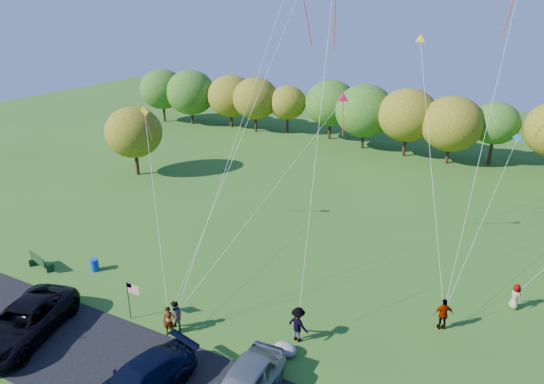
# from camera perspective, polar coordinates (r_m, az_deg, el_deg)

# --- Properties ---
(ground) EXTENTS (140.00, 140.00, 0.00)m
(ground) POSITION_cam_1_polar(r_m,az_deg,el_deg) (26.38, -5.74, -17.12)
(ground) COLOR #2F5E1B
(ground) RESTS_ON ground
(treeline) EXTENTS (74.58, 27.46, 7.79)m
(treeline) POSITION_cam_1_polar(r_m,az_deg,el_deg) (54.99, 17.61, 8.06)
(treeline) COLOR #392515
(treeline) RESTS_ON ground
(minivan_dark) EXTENTS (4.60, 7.02, 1.80)m
(minivan_dark) POSITION_cam_1_polar(r_m,az_deg,el_deg) (28.96, -27.29, -13.50)
(minivan_dark) COLOR black
(minivan_dark) RESTS_ON asphalt_lane
(minivan_navy) EXTENTS (3.36, 5.80, 1.58)m
(minivan_navy) POSITION_cam_1_polar(r_m,az_deg,el_deg) (23.68, -15.23, -20.54)
(minivan_navy) COLOR black
(minivan_navy) RESTS_ON asphalt_lane
(flyer_a) EXTENTS (0.72, 0.64, 1.67)m
(flyer_a) POSITION_cam_1_polar(r_m,az_deg,el_deg) (26.79, -12.04, -14.64)
(flyer_a) COLOR #4C4C59
(flyer_a) RESTS_ON ground
(flyer_b) EXTENTS (0.96, 0.81, 1.77)m
(flyer_b) POSITION_cam_1_polar(r_m,az_deg,el_deg) (26.98, -11.27, -14.15)
(flyer_b) COLOR #4C4C59
(flyer_b) RESTS_ON ground
(flyer_c) EXTENTS (1.39, 0.99, 1.94)m
(flyer_c) POSITION_cam_1_polar(r_m,az_deg,el_deg) (25.82, 3.09, -15.29)
(flyer_c) COLOR #4C4C59
(flyer_c) RESTS_ON ground
(flyer_d) EXTENTS (1.15, 0.89, 1.82)m
(flyer_d) POSITION_cam_1_polar(r_m,az_deg,el_deg) (28.12, 19.53, -13.40)
(flyer_d) COLOR #4C4C59
(flyer_d) RESTS_ON ground
(flyer_e) EXTENTS (0.87, 0.88, 1.54)m
(flyer_e) POSITION_cam_1_polar(r_m,az_deg,el_deg) (31.44, 26.71, -10.92)
(flyer_e) COLOR #4C4C59
(flyer_e) RESTS_ON ground
(park_bench) EXTENTS (2.00, 0.78, 1.12)m
(park_bench) POSITION_cam_1_polar(r_m,az_deg,el_deg) (35.45, -25.74, -7.36)
(park_bench) COLOR #133415
(park_bench) RESTS_ON ground
(trash_barrel) EXTENTS (0.54, 0.54, 0.81)m
(trash_barrel) POSITION_cam_1_polar(r_m,az_deg,el_deg) (34.02, -20.16, -8.05)
(trash_barrel) COLOR #0C36BB
(trash_barrel) RESTS_ON ground
(flag_assembly) EXTENTS (0.86, 0.56, 2.33)m
(flag_assembly) POSITION_cam_1_polar(r_m,az_deg,el_deg) (27.85, -16.25, -11.32)
(flag_assembly) COLOR black
(flag_assembly) RESTS_ON ground
(boulder_near) EXTENTS (1.20, 0.94, 0.60)m
(boulder_near) POSITION_cam_1_polar(r_m,az_deg,el_deg) (25.35, 1.52, -17.99)
(boulder_near) COLOR gray
(boulder_near) RESTS_ON ground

